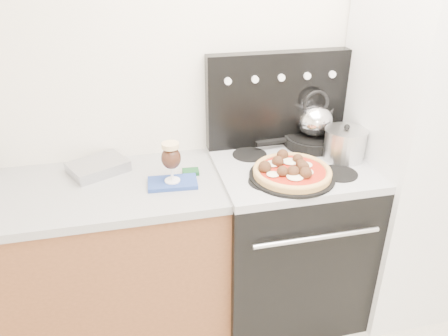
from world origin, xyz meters
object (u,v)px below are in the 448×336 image
object	(u,v)px
base_cabinet	(79,270)
fridge	(420,148)
skillet	(312,140)
pizza_pan	(292,176)
stove_body	(286,241)
stock_pot	(345,145)
beer_glass	(171,162)
tea_kettle	(315,117)
pizza	(292,170)
oven_mitt	(173,183)

from	to	relation	value
base_cabinet	fridge	distance (m)	1.88
skillet	pizza_pan	bearing A→B (deg)	-126.54
fridge	skillet	world-z (taller)	fridge
stove_body	fridge	size ratio (longest dim) A/B	0.46
skillet	stock_pot	size ratio (longest dim) A/B	1.50
beer_glass	tea_kettle	xyz separation A→B (m)	(0.80, 0.24, 0.06)
stove_body	beer_glass	world-z (taller)	beer_glass
stove_body	tea_kettle	world-z (taller)	tea_kettle
fridge	stock_pot	world-z (taller)	fridge
base_cabinet	pizza	bearing A→B (deg)	-8.42
skillet	beer_glass	bearing A→B (deg)	-163.56
fridge	tea_kettle	xyz separation A→B (m)	(-0.51, 0.22, 0.13)
stove_body	fridge	bearing A→B (deg)	-2.05
skillet	stock_pot	world-z (taller)	stock_pot
skillet	tea_kettle	distance (m)	0.13
base_cabinet	fridge	world-z (taller)	fridge
base_cabinet	skillet	size ratio (longest dim) A/B	4.71
stove_body	pizza_pan	distance (m)	0.51
skillet	tea_kettle	size ratio (longest dim) A/B	1.44
base_cabinet	pizza_pan	distance (m)	1.17
fridge	tea_kettle	distance (m)	0.57
oven_mitt	pizza	distance (m)	0.57
beer_glass	tea_kettle	bearing A→B (deg)	16.44
fridge	tea_kettle	size ratio (longest dim) A/B	8.90
base_cabinet	pizza_pan	world-z (taller)	pizza_pan
base_cabinet	stove_body	xyz separation A→B (m)	(1.10, -0.02, 0.01)
oven_mitt	skillet	bearing A→B (deg)	16.44
tea_kettle	base_cabinet	bearing A→B (deg)	-154.09
base_cabinet	tea_kettle	xyz separation A→B (m)	(1.29, 0.17, 0.65)
pizza	skillet	xyz separation A→B (m)	(0.24, 0.33, -0.01)
stove_body	pizza_pan	xyz separation A→B (m)	(-0.05, -0.13, 0.49)
oven_mitt	pizza_pan	world-z (taller)	pizza_pan
pizza_pan	tea_kettle	distance (m)	0.44
beer_glass	stock_pot	bearing A→B (deg)	2.87
stock_pot	fridge	bearing A→B (deg)	-4.12
stove_body	pizza	world-z (taller)	pizza
beer_glass	fridge	bearing A→B (deg)	0.62
stock_pot	oven_mitt	bearing A→B (deg)	-177.13
pizza_pan	skillet	distance (m)	0.41
oven_mitt	stock_pot	size ratio (longest dim) A/B	1.11
fridge	beer_glass	xyz separation A→B (m)	(-1.31, -0.01, 0.07)
oven_mitt	beer_glass	xyz separation A→B (m)	(0.00, 0.00, 0.11)
beer_glass	stove_body	bearing A→B (deg)	3.68
stove_body	oven_mitt	size ratio (longest dim) A/B	3.84
fridge	pizza_pan	bearing A→B (deg)	-172.01
fridge	base_cabinet	bearing A→B (deg)	178.41
base_cabinet	tea_kettle	bearing A→B (deg)	7.55
fridge	pizza_pan	world-z (taller)	fridge
pizza	skillet	size ratio (longest dim) A/B	1.20
beer_glass	pizza	size ratio (longest dim) A/B	0.54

